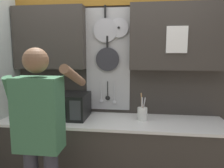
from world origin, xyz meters
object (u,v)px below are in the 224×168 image
at_px(knife_block, 32,107).
at_px(utensil_crock, 142,113).
at_px(microwave, 64,105).
at_px(person, 40,129).

bearing_deg(knife_block, utensil_crock, 0.02).
xyz_separation_m(microwave, utensil_crock, (0.88, 0.00, -0.06)).
bearing_deg(utensil_crock, microwave, -179.96).
bearing_deg(person, utensil_crock, 38.39).
bearing_deg(utensil_crock, person, -141.61).
distance_m(knife_block, person, 0.80).
bearing_deg(knife_block, microwave, -0.04).
relative_size(microwave, utensil_crock, 1.77).
relative_size(knife_block, utensil_crock, 0.93).
bearing_deg(microwave, utensil_crock, 0.04).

